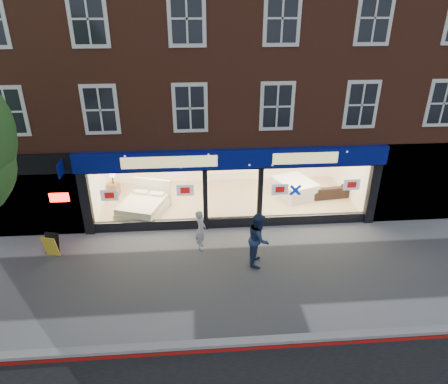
{
  "coord_description": "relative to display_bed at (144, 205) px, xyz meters",
  "views": [
    {
      "loc": [
        -1.4,
        -10.52,
        8.16
      ],
      "look_at": [
        -0.38,
        2.5,
        1.81
      ],
      "focal_mm": 32.0,
      "sensor_mm": 36.0,
      "label": 1
    }
  ],
  "objects": [
    {
      "name": "kerb_line",
      "position": [
        3.57,
        -7.43,
        -0.42
      ],
      "size": [
        60.0,
        0.1,
        0.01
      ],
      "primitive_type": "cube",
      "color": "#8C0A07",
      "rests_on": "ground"
    },
    {
      "name": "a_board",
      "position": [
        -2.92,
        -2.71,
        -0.01
      ],
      "size": [
        0.61,
        0.48,
        0.82
      ],
      "primitive_type": "cube",
      "rotation": [
        0.0,
        0.0,
        -0.28
      ],
      "color": "gold",
      "rests_on": "ground"
    },
    {
      "name": "pedestrian_blue",
      "position": [
        4.21,
        -3.69,
        0.51
      ],
      "size": [
        0.89,
        1.04,
        1.88
      ],
      "primitive_type": "imported",
      "rotation": [
        0.0,
        0.0,
        1.36
      ],
      "color": "#1B2C4E",
      "rests_on": "ground"
    },
    {
      "name": "kerb_stone",
      "position": [
        3.57,
        -7.23,
        -0.37
      ],
      "size": [
        60.0,
        0.25,
        0.12
      ],
      "primitive_type": "cube",
      "color": "gray",
      "rests_on": "ground"
    },
    {
      "name": "building",
      "position": [
        3.56,
        2.61,
        6.24
      ],
      "size": [
        19.0,
        8.26,
        10.3
      ],
      "color": "brown",
      "rests_on": "ground"
    },
    {
      "name": "mattress_stack",
      "position": [
        6.63,
        1.13,
        0.03
      ],
      "size": [
        1.97,
        2.2,
        0.72
      ],
      "rotation": [
        0.0,
        0.0,
        0.35
      ],
      "color": "silver",
      "rests_on": "showroom_floor"
    },
    {
      "name": "pedestrian_grey",
      "position": [
        2.3,
        -2.66,
        0.33
      ],
      "size": [
        0.4,
        0.57,
        1.51
      ],
      "primitive_type": "imported",
      "rotation": [
        0.0,
        0.0,
        1.5
      ],
      "color": "#ACAEB4",
      "rests_on": "ground"
    },
    {
      "name": "bedside_table",
      "position": [
        -1.53,
        1.81,
        -0.05
      ],
      "size": [
        0.54,
        0.54,
        0.55
      ],
      "primitive_type": "cube",
      "rotation": [
        0.0,
        0.0,
        -0.21
      ],
      "color": "brown",
      "rests_on": "showroom_floor"
    },
    {
      "name": "ground",
      "position": [
        3.57,
        -4.33,
        -0.43
      ],
      "size": [
        120.0,
        120.0,
        0.0
      ],
      "primitive_type": "plane",
      "color": "gray",
      "rests_on": "ground"
    },
    {
      "name": "display_bed",
      "position": [
        0.0,
        0.0,
        0.0
      ],
      "size": [
        2.25,
        2.48,
        1.16
      ],
      "rotation": [
        0.0,
        0.0,
        -0.33
      ],
      "color": "beige",
      "rests_on": "showroom_floor"
    },
    {
      "name": "showroom_floor",
      "position": [
        3.57,
        0.92,
        -0.38
      ],
      "size": [
        11.0,
        4.5,
        0.1
      ],
      "primitive_type": "cube",
      "color": "tan",
      "rests_on": "ground"
    },
    {
      "name": "sofa",
      "position": [
        8.17,
        0.89,
        -0.05
      ],
      "size": [
        1.96,
        0.95,
        0.55
      ],
      "primitive_type": "imported",
      "rotation": [
        0.0,
        0.0,
        3.26
      ],
      "color": "black",
      "rests_on": "showroom_floor"
    }
  ]
}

